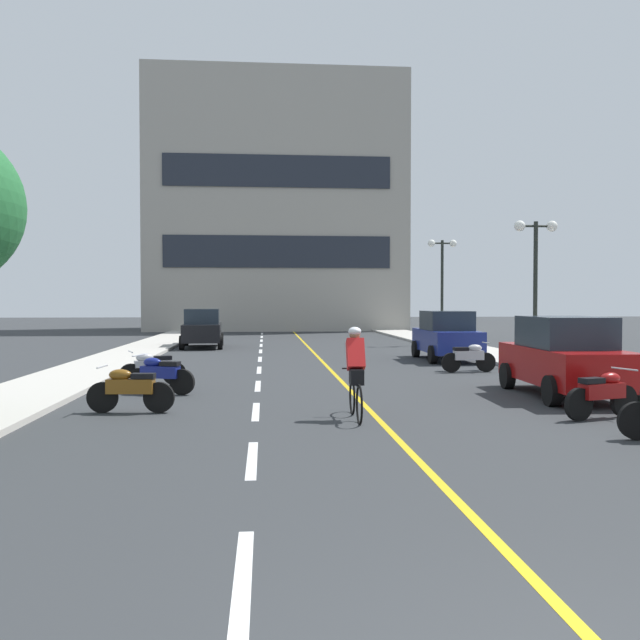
# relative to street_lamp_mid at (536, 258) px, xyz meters

# --- Properties ---
(ground_plane) EXTENTS (140.00, 140.00, 0.00)m
(ground_plane) POSITION_rel_street_lamp_mid_xyz_m (-7.12, 2.66, -3.61)
(ground_plane) COLOR #2D3033
(curb_left) EXTENTS (2.40, 72.00, 0.12)m
(curb_left) POSITION_rel_street_lamp_mid_xyz_m (-14.32, 5.66, -3.55)
(curb_left) COLOR #B7B2A8
(curb_left) RESTS_ON ground
(curb_right) EXTENTS (2.40, 72.00, 0.12)m
(curb_right) POSITION_rel_street_lamp_mid_xyz_m (0.08, 5.66, -3.55)
(curb_right) COLOR #B7B2A8
(curb_right) RESTS_ON ground
(lane_dash_0) EXTENTS (0.14, 2.20, 0.01)m
(lane_dash_0) POSITION_rel_street_lamp_mid_xyz_m (-9.12, -16.34, -3.61)
(lane_dash_0) COLOR silver
(lane_dash_0) RESTS_ON ground
(lane_dash_1) EXTENTS (0.14, 2.20, 0.01)m
(lane_dash_1) POSITION_rel_street_lamp_mid_xyz_m (-9.12, -12.34, -3.61)
(lane_dash_1) COLOR silver
(lane_dash_1) RESTS_ON ground
(lane_dash_2) EXTENTS (0.14, 2.20, 0.01)m
(lane_dash_2) POSITION_rel_street_lamp_mid_xyz_m (-9.12, -8.34, -3.61)
(lane_dash_2) COLOR silver
(lane_dash_2) RESTS_ON ground
(lane_dash_3) EXTENTS (0.14, 2.20, 0.01)m
(lane_dash_3) POSITION_rel_street_lamp_mid_xyz_m (-9.12, -4.34, -3.61)
(lane_dash_3) COLOR silver
(lane_dash_3) RESTS_ON ground
(lane_dash_4) EXTENTS (0.14, 2.20, 0.01)m
(lane_dash_4) POSITION_rel_street_lamp_mid_xyz_m (-9.12, -0.34, -3.61)
(lane_dash_4) COLOR silver
(lane_dash_4) RESTS_ON ground
(lane_dash_5) EXTENTS (0.14, 2.20, 0.01)m
(lane_dash_5) POSITION_rel_street_lamp_mid_xyz_m (-9.12, 3.66, -3.61)
(lane_dash_5) COLOR silver
(lane_dash_5) RESTS_ON ground
(lane_dash_6) EXTENTS (0.14, 2.20, 0.01)m
(lane_dash_6) POSITION_rel_street_lamp_mid_xyz_m (-9.12, 7.66, -3.61)
(lane_dash_6) COLOR silver
(lane_dash_6) RESTS_ON ground
(lane_dash_7) EXTENTS (0.14, 2.20, 0.01)m
(lane_dash_7) POSITION_rel_street_lamp_mid_xyz_m (-9.12, 11.66, -3.61)
(lane_dash_7) COLOR silver
(lane_dash_7) RESTS_ON ground
(lane_dash_8) EXTENTS (0.14, 2.20, 0.01)m
(lane_dash_8) POSITION_rel_street_lamp_mid_xyz_m (-9.12, 15.66, -3.61)
(lane_dash_8) COLOR silver
(lane_dash_8) RESTS_ON ground
(lane_dash_9) EXTENTS (0.14, 2.20, 0.01)m
(lane_dash_9) POSITION_rel_street_lamp_mid_xyz_m (-9.12, 19.66, -3.61)
(lane_dash_9) COLOR silver
(lane_dash_9) RESTS_ON ground
(lane_dash_10) EXTENTS (0.14, 2.20, 0.01)m
(lane_dash_10) POSITION_rel_street_lamp_mid_xyz_m (-9.12, 23.66, -3.61)
(lane_dash_10) COLOR silver
(lane_dash_10) RESTS_ON ground
(lane_dash_11) EXTENTS (0.14, 2.20, 0.01)m
(lane_dash_11) POSITION_rel_street_lamp_mid_xyz_m (-9.12, 27.66, -3.61)
(lane_dash_11) COLOR silver
(lane_dash_11) RESTS_ON ground
(centre_line_yellow) EXTENTS (0.12, 66.00, 0.01)m
(centre_line_yellow) POSITION_rel_street_lamp_mid_xyz_m (-6.87, 5.66, -3.61)
(centre_line_yellow) COLOR gold
(centre_line_yellow) RESTS_ON ground
(office_building) EXTENTS (19.35, 9.22, 19.16)m
(office_building) POSITION_rel_street_lamp_mid_xyz_m (-7.99, 31.21, 5.97)
(office_building) COLOR #9E998E
(office_building) RESTS_ON ground
(street_lamp_mid) EXTENTS (1.46, 0.36, 4.72)m
(street_lamp_mid) POSITION_rel_street_lamp_mid_xyz_m (0.00, 0.00, 0.00)
(street_lamp_mid) COLOR black
(street_lamp_mid) RESTS_ON curb_right
(street_lamp_far) EXTENTS (1.46, 0.36, 5.13)m
(street_lamp_far) POSITION_rel_street_lamp_mid_xyz_m (-0.11, 11.26, 0.26)
(street_lamp_far) COLOR black
(street_lamp_far) RESTS_ON curb_right
(parked_car_near) EXTENTS (2.04, 4.26, 1.82)m
(parked_car_near) POSITION_rel_street_lamp_mid_xyz_m (-2.14, -6.80, -2.69)
(parked_car_near) COLOR black
(parked_car_near) RESTS_ON ground
(parked_car_mid) EXTENTS (1.98, 4.23, 1.82)m
(parked_car_mid) POSITION_rel_street_lamp_mid_xyz_m (-2.24, 2.70, -2.69)
(parked_car_mid) COLOR black
(parked_car_mid) RESTS_ON ground
(parked_car_far) EXTENTS (2.08, 4.28, 1.82)m
(parked_car_far) POSITION_rel_street_lamp_mid_xyz_m (-11.86, 10.30, -2.69)
(parked_car_far) COLOR black
(parked_car_far) RESTS_ON ground
(motorcycle_3) EXTENTS (1.64, 0.78, 0.92)m
(motorcycle_3) POSITION_rel_street_lamp_mid_xyz_m (-2.75, -9.70, -3.14)
(motorcycle_3) COLOR black
(motorcycle_3) RESTS_ON ground
(motorcycle_4) EXTENTS (1.70, 0.60, 0.92)m
(motorcycle_4) POSITION_rel_street_lamp_mid_xyz_m (-11.55, -8.30, -3.14)
(motorcycle_4) COLOR black
(motorcycle_4) RESTS_ON ground
(motorcycle_5) EXTENTS (1.65, 0.77, 0.92)m
(motorcycle_5) POSITION_rel_street_lamp_mid_xyz_m (-11.38, -5.68, -3.14)
(motorcycle_5) COLOR black
(motorcycle_5) RESTS_ON ground
(motorcycle_6) EXTENTS (1.63, 0.81, 0.92)m
(motorcycle_6) POSITION_rel_street_lamp_mid_xyz_m (-11.80, -4.18, -3.14)
(motorcycle_6) COLOR black
(motorcycle_6) RESTS_ON ground
(motorcycle_7) EXTENTS (1.70, 0.60, 0.92)m
(motorcycle_7) POSITION_rel_street_lamp_mid_xyz_m (-2.71, -1.52, -3.14)
(motorcycle_7) COLOR black
(motorcycle_7) RESTS_ON ground
(cyclist_rider) EXTENTS (0.42, 1.77, 1.71)m
(cyclist_rider) POSITION_rel_street_lamp_mid_xyz_m (-7.27, -9.31, -2.72)
(cyclist_rider) COLOR black
(cyclist_rider) RESTS_ON ground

